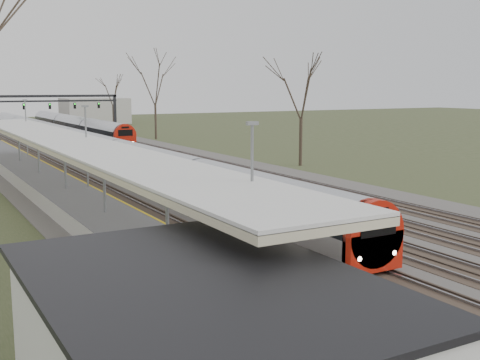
{
  "coord_description": "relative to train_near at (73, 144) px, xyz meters",
  "views": [
    {
      "loc": [
        -17.58,
        -2.69,
        7.15
      ],
      "look_at": [
        -1.22,
        26.27,
        2.0
      ],
      "focal_mm": 45.0,
      "sensor_mm": 36.0,
      "label": 1
    }
  ],
  "objects": [
    {
      "name": "passenger",
      "position": [
        -6.12,
        -49.82,
        0.48
      ],
      "size": [
        0.52,
        0.74,
        1.91
      ],
      "primitive_type": "imported",
      "rotation": [
        0.0,
        0.0,
        1.66
      ],
      "color": "#382A51",
      "rests_on": "platform"
    },
    {
      "name": "signal_gantry",
      "position": [
        2.79,
        26.46,
        3.43
      ],
      "size": [
        21.0,
        0.59,
        6.08
      ],
      "color": "black",
      "rests_on": "ground"
    },
    {
      "name": "tree_east_far",
      "position": [
        16.5,
        -16.53,
        5.81
      ],
      "size": [
        5.0,
        5.0,
        10.3
      ],
      "color": "#2D231C",
      "rests_on": "ground"
    },
    {
      "name": "track_bed",
      "position": [
        2.76,
        -3.53,
        -1.42
      ],
      "size": [
        24.0,
        160.0,
        0.22
      ],
      "color": "#474442",
      "rests_on": "ground"
    },
    {
      "name": "platform",
      "position": [
        -6.55,
        -21.03,
        -0.98
      ],
      "size": [
        3.5,
        69.0,
        1.0
      ],
      "primitive_type": "cube",
      "color": "#9E9B93",
      "rests_on": "ground"
    },
    {
      "name": "station_building",
      "position": [
        -10.0,
        -50.53,
        0.12
      ],
      "size": [
        6.0,
        9.0,
        3.2
      ],
      "primitive_type": "cube",
      "color": "silver",
      "rests_on": "ground"
    },
    {
      "name": "canopy",
      "position": [
        -6.55,
        -25.54,
        2.45
      ],
      "size": [
        4.1,
        50.0,
        3.11
      ],
      "color": "slate",
      "rests_on": "platform"
    },
    {
      "name": "train_near",
      "position": [
        0.0,
        0.0,
        0.0
      ],
      "size": [
        2.62,
        90.21,
        3.05
      ],
      "color": "#A5A8AF",
      "rests_on": "ground"
    },
    {
      "name": "train_far",
      "position": [
        7.0,
        26.59,
        0.0
      ],
      "size": [
        2.62,
        45.21,
        3.05
      ],
      "color": "#A5A8AF",
      "rests_on": "ground"
    }
  ]
}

